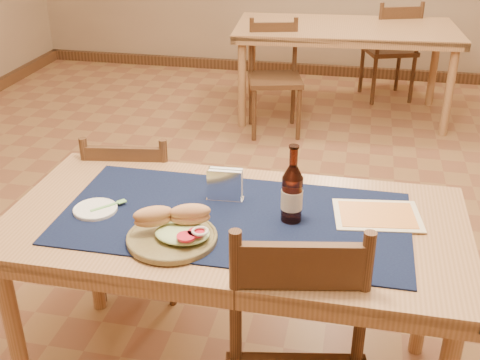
% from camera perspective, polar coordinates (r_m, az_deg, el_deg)
% --- Properties ---
extents(main_table, '(1.60, 0.80, 0.75)m').
position_cam_1_polar(main_table, '(2.13, -0.55, -5.57)').
color(main_table, '#A4774D').
rests_on(main_table, ground).
extents(placemat, '(1.20, 0.60, 0.01)m').
position_cam_1_polar(placemat, '(2.09, -0.56, -3.59)').
color(placemat, '#0E1833').
rests_on(placemat, main_table).
extents(baseboard, '(6.00, 7.00, 0.10)m').
position_cam_1_polar(baseboard, '(3.13, 2.64, -7.44)').
color(baseboard, '#4F301C').
rests_on(baseboard, ground).
extents(back_table, '(1.81, 1.01, 0.75)m').
position_cam_1_polar(back_table, '(5.03, 9.97, 13.27)').
color(back_table, '#A4774D').
rests_on(back_table, ground).
extents(chair_main_far, '(0.44, 0.44, 0.85)m').
position_cam_1_polar(chair_main_far, '(2.82, -9.75, -2.69)').
color(chair_main_far, '#4F301C').
rests_on(chair_main_far, ground).
extents(chair_back_near, '(0.48, 0.48, 0.86)m').
position_cam_1_polar(chair_back_near, '(4.70, 3.29, 9.86)').
color(chair_back_near, '#4F301C').
rests_on(chair_back_near, ground).
extents(chair_back_far, '(0.52, 0.52, 0.89)m').
position_cam_1_polar(chair_back_far, '(5.57, 14.12, 11.99)').
color(chair_back_far, '#4F301C').
rests_on(chair_back_far, ground).
extents(sandwich_plate, '(0.30, 0.30, 0.11)m').
position_cam_1_polar(sandwich_plate, '(1.96, -6.24, -4.88)').
color(sandwich_plate, brown).
rests_on(sandwich_plate, placemat).
extents(side_plate, '(0.15, 0.15, 0.01)m').
position_cam_1_polar(side_plate, '(2.18, -13.56, -2.69)').
color(side_plate, white).
rests_on(side_plate, placemat).
extents(fork, '(0.10, 0.11, 0.00)m').
position_cam_1_polar(fork, '(2.19, -12.11, -2.30)').
color(fork, '#71BB66').
rests_on(fork, side_plate).
extents(beer_bottle, '(0.07, 0.07, 0.28)m').
position_cam_1_polar(beer_bottle, '(2.03, 4.95, -1.27)').
color(beer_bottle, '#41150B').
rests_on(beer_bottle, placemat).
extents(napkin_holder, '(0.14, 0.06, 0.12)m').
position_cam_1_polar(napkin_holder, '(2.18, -1.43, -0.51)').
color(napkin_holder, white).
rests_on(napkin_holder, placemat).
extents(menu_card, '(0.32, 0.26, 0.01)m').
position_cam_1_polar(menu_card, '(2.15, 12.88, -3.26)').
color(menu_card, beige).
rests_on(menu_card, placemat).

